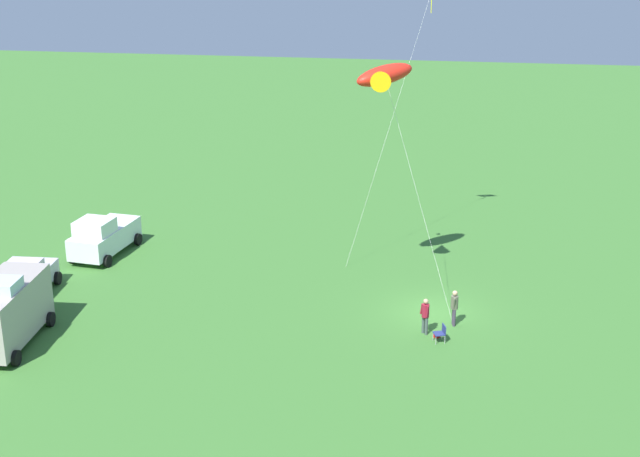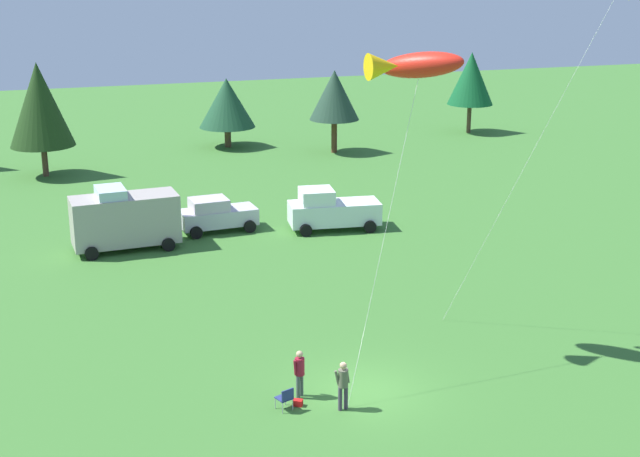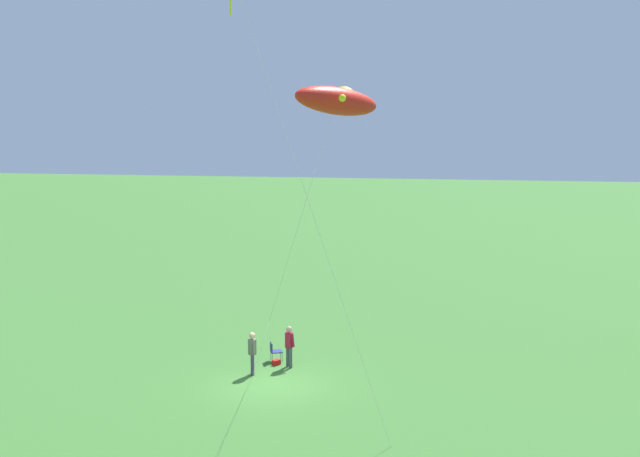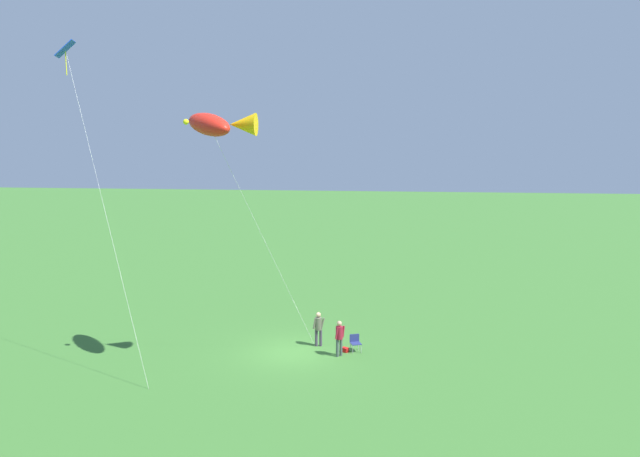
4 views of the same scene
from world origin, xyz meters
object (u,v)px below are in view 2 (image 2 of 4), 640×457
car_silver_compact (216,214)px  truck_white_pickup (331,210)px  person_spectator (300,370)px  kite_large_fish (412,65)px  backpack_on_grass (298,403)px  person_kite_flyer (343,382)px  van_motorhome_grey (125,219)px  folding_chair (285,397)px

car_silver_compact → truck_white_pickup: (6.17, -1.61, 0.15)m
person_spectator → kite_large_fish: size_ratio=0.15×
backpack_on_grass → truck_white_pickup: size_ratio=0.06×
backpack_on_grass → kite_large_fish: kite_large_fish is taller
person_kite_flyer → backpack_on_grass: person_kite_flyer is taller
van_motorhome_grey → backpack_on_grass: bearing=97.5°
backpack_on_grass → van_motorhome_grey: van_motorhome_grey is taller
folding_chair → truck_white_pickup: 20.78m
car_silver_compact → kite_large_fish: 20.45m
kite_large_fish → truck_white_pickup: bearing=81.7°
person_kite_flyer → backpack_on_grass: (-1.38, 0.71, -0.91)m
person_kite_flyer → car_silver_compact: (-0.02, 21.29, -0.07)m
folding_chair → truck_white_pickup: (8.01, 19.16, 0.61)m
van_motorhome_grey → kite_large_fish: size_ratio=0.48×
truck_white_pickup → folding_chair: bearing=74.2°
van_motorhome_grey → car_silver_compact: 5.41m
truck_white_pickup → kite_large_fish: bearing=88.7°
car_silver_compact → kite_large_fish: size_ratio=0.37×
folding_chair → person_spectator: (0.72, 0.76, 0.53)m
folding_chair → van_motorhome_grey: 19.43m
person_kite_flyer → folding_chair: (-1.86, 0.52, -0.53)m
person_kite_flyer → folding_chair: bearing=63.2°
truck_white_pickup → kite_large_fish: kite_large_fish is taller
person_kite_flyer → folding_chair: person_kite_flyer is taller
person_spectator → backpack_on_grass: 1.11m
backpack_on_grass → van_motorhome_grey: 19.36m
person_kite_flyer → folding_chair: size_ratio=2.12×
truck_white_pickup → van_motorhome_grey: bearing=7.2°
folding_chair → van_motorhome_grey: (-3.26, 19.12, 1.16)m
backpack_on_grass → person_kite_flyer: bearing=-27.2°
folding_chair → car_silver_compact: (1.84, 20.77, 0.46)m
person_spectator → backpack_on_grass: size_ratio=5.44×
backpack_on_grass → car_silver_compact: car_silver_compact is taller
backpack_on_grass → folding_chair: bearing=-159.3°
car_silver_compact → truck_white_pickup: bearing=161.2°
person_spectator → van_motorhome_grey: van_motorhome_grey is taller
van_motorhome_grey → kite_large_fish: 20.38m
folding_chair → truck_white_pickup: bearing=-42.5°
backpack_on_grass → truck_white_pickup: truck_white_pickup is taller
kite_large_fish → car_silver_compact: bearing=102.5°
folding_chair → kite_large_fish: bearing=-79.4°
person_kite_flyer → kite_large_fish: (3.85, 3.87, 9.91)m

